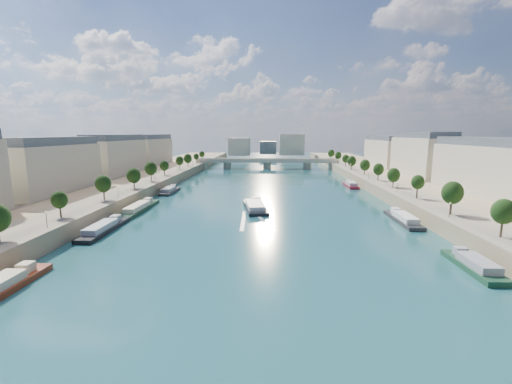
{
  "coord_description": "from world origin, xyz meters",
  "views": [
    {
      "loc": [
        2.71,
        -49.72,
        28.3
      ],
      "look_at": [
        -3.0,
        84.6,
        5.0
      ],
      "focal_mm": 24.0,
      "sensor_mm": 36.0,
      "label": 1
    }
  ],
  "objects": [
    {
      "name": "ground",
      "position": [
        0.0,
        100.0,
        0.0
      ],
      "size": [
        700.0,
        700.0,
        0.0
      ],
      "primitive_type": "plane",
      "color": "#0D383C",
      "rests_on": "ground"
    },
    {
      "name": "pave_left",
      "position": [
        -57.0,
        100.0,
        5.05
      ],
      "size": [
        14.0,
        520.0,
        0.1
      ],
      "primitive_type": "cube",
      "color": "gray",
      "rests_on": "quay_left"
    },
    {
      "name": "trees_left",
      "position": [
        -55.0,
        102.0,
        10.48
      ],
      "size": [
        4.8,
        268.8,
        8.26
      ],
      "color": "#382B1E",
      "rests_on": "ground"
    },
    {
      "name": "moored_barges_right",
      "position": [
        45.5,
        46.89,
        0.84
      ],
      "size": [
        5.0,
        162.62,
        3.6
      ],
      "color": "black",
      "rests_on": "ground"
    },
    {
      "name": "trees_right",
      "position": [
        55.0,
        110.0,
        10.48
      ],
      "size": [
        4.8,
        268.8,
        8.26
      ],
      "color": "#382B1E",
      "rests_on": "ground"
    },
    {
      "name": "quay_left",
      "position": [
        -72.0,
        100.0,
        2.5
      ],
      "size": [
        44.0,
        520.0,
        5.0
      ],
      "primitive_type": "cube",
      "color": "#9E8460",
      "rests_on": "ground"
    },
    {
      "name": "buildings_right",
      "position": [
        85.0,
        112.0,
        16.45
      ],
      "size": [
        16.0,
        226.0,
        23.2
      ],
      "color": "#C2AE95",
      "rests_on": "ground"
    },
    {
      "name": "quay_right",
      "position": [
        72.0,
        100.0,
        2.5
      ],
      "size": [
        44.0,
        520.0,
        5.0
      ],
      "primitive_type": "cube",
      "color": "#9E8460",
      "rests_on": "ground"
    },
    {
      "name": "wake",
      "position": [
        -2.92,
        59.28,
        0.02
      ],
      "size": [
        11.71,
        26.03,
        0.04
      ],
      "color": "silver",
      "rests_on": "ground"
    },
    {
      "name": "moored_barges_left",
      "position": [
        -45.5,
        42.83,
        0.84
      ],
      "size": [
        5.0,
        152.35,
        3.6
      ],
      "color": "#1C213F",
      "rests_on": "ground"
    },
    {
      "name": "lamps_left",
      "position": [
        -52.5,
        90.0,
        7.78
      ],
      "size": [
        0.36,
        200.36,
        4.28
      ],
      "color": "black",
      "rests_on": "ground"
    },
    {
      "name": "pave_right",
      "position": [
        57.0,
        100.0,
        5.05
      ],
      "size": [
        14.0,
        520.0,
        0.1
      ],
      "primitive_type": "cube",
      "color": "gray",
      "rests_on": "quay_right"
    },
    {
      "name": "bridge",
      "position": [
        0.0,
        223.73,
        5.08
      ],
      "size": [
        112.0,
        12.0,
        8.15
      ],
      "color": "#C1B79E",
      "rests_on": "ground"
    },
    {
      "name": "tour_barge",
      "position": [
        -2.92,
        75.95,
        0.9
      ],
      "size": [
        11.13,
        25.98,
        3.6
      ],
      "rotation": [
        0.0,
        0.0,
        0.16
      ],
      "color": "black",
      "rests_on": "ground"
    },
    {
      "name": "buildings_left",
      "position": [
        -85.0,
        112.0,
        16.45
      ],
      "size": [
        16.0,
        226.0,
        23.2
      ],
      "color": "#C2AE95",
      "rests_on": "ground"
    },
    {
      "name": "skyline",
      "position": [
        3.19,
        319.52,
        14.66
      ],
      "size": [
        79.0,
        42.0,
        22.0
      ],
      "color": "#C2AE95",
      "rests_on": "ground"
    },
    {
      "name": "lamps_right",
      "position": [
        52.5,
        105.0,
        7.78
      ],
      "size": [
        0.36,
        200.36,
        4.28
      ],
      "color": "black",
      "rests_on": "ground"
    }
  ]
}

